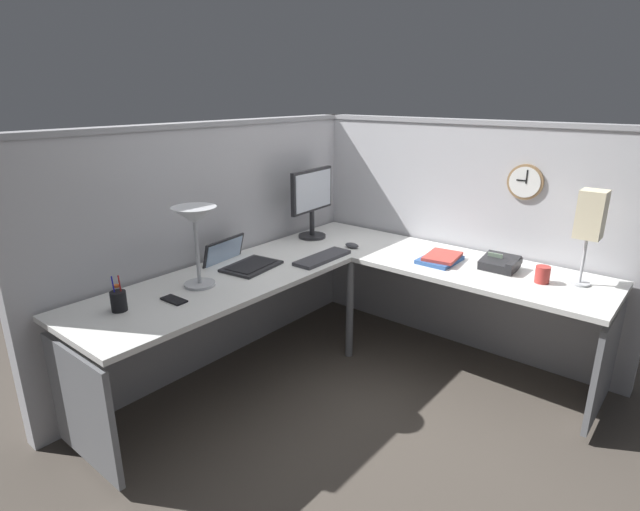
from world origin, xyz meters
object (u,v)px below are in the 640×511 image
at_px(keyboard, 323,258).
at_px(monitor, 312,198).
at_px(laptop, 239,261).
at_px(coffee_mug, 542,275).
at_px(pen_cup, 119,301).
at_px(book_stack, 441,258).
at_px(desk_lamp_dome, 195,222).
at_px(computer_mouse, 352,245).
at_px(office_phone, 501,264).
at_px(wall_clock, 525,182).
at_px(cell_phone, 174,300).
at_px(desk_lamp_paper, 591,217).

bearing_deg(keyboard, monitor, 47.19).
relative_size(laptop, coffee_mug, 4.40).
height_order(pen_cup, book_stack, pen_cup).
bearing_deg(desk_lamp_dome, laptop, 13.78).
xyz_separation_m(computer_mouse, desk_lamp_dome, (-1.10, 0.24, 0.35)).
bearing_deg(office_phone, computer_mouse, 102.50).
relative_size(monitor, wall_clock, 2.27).
bearing_deg(pen_cup, desk_lamp_dome, -4.25).
relative_size(computer_mouse, cell_phone, 0.72).
height_order(computer_mouse, pen_cup, pen_cup).
relative_size(pen_cup, book_stack, 0.61).
relative_size(book_stack, desk_lamp_paper, 0.56).
distance_m(desk_lamp_dome, cell_phone, 0.43).
height_order(keyboard, office_phone, office_phone).
height_order(laptop, office_phone, laptop).
bearing_deg(cell_phone, wall_clock, -33.47).
bearing_deg(desk_lamp_paper, office_phone, 95.72).
bearing_deg(wall_clock, desk_lamp_paper, -119.86).
bearing_deg(monitor, book_stack, -84.34).
bearing_deg(cell_phone, coffee_mug, -45.36).
bearing_deg(book_stack, coffee_mug, -87.61).
distance_m(computer_mouse, cell_phone, 1.33).
xyz_separation_m(office_phone, book_stack, (-0.09, 0.35, -0.02)).
bearing_deg(laptop, keyboard, -39.08).
height_order(keyboard, cell_phone, keyboard).
xyz_separation_m(coffee_mug, wall_clock, (0.36, 0.27, 0.44)).
distance_m(desk_lamp_paper, wall_clock, 0.52).
xyz_separation_m(keyboard, wall_clock, (0.83, -0.94, 0.48)).
bearing_deg(coffee_mug, wall_clock, 36.56).
bearing_deg(wall_clock, computer_mouse, 118.15).
bearing_deg(desk_lamp_paper, desk_lamp_dome, 129.97).
distance_m(laptop, computer_mouse, 0.80).
bearing_deg(computer_mouse, wall_clock, -61.85).
xyz_separation_m(laptop, office_phone, (0.94, -1.28, 0.01)).
distance_m(computer_mouse, coffee_mug, 1.22).
relative_size(desk_lamp_dome, pen_cup, 2.47).
bearing_deg(desk_lamp_dome, wall_clock, -36.32).
xyz_separation_m(desk_lamp_paper, coffee_mug, (-0.11, 0.17, -0.34)).
bearing_deg(desk_lamp_dome, pen_cup, 175.75).
height_order(cell_phone, desk_lamp_paper, desk_lamp_paper).
distance_m(cell_phone, book_stack, 1.64).
relative_size(cell_phone, coffee_mug, 1.50).
bearing_deg(desk_lamp_paper, coffee_mug, 122.47).
relative_size(laptop, desk_lamp_paper, 0.80).
height_order(laptop, coffee_mug, laptop).
bearing_deg(coffee_mug, laptop, 119.63).
bearing_deg(keyboard, desk_lamp_paper, -67.75).
bearing_deg(pen_cup, wall_clock, -30.49).
distance_m(laptop, desk_lamp_dome, 0.51).
height_order(computer_mouse, desk_lamp_paper, desk_lamp_paper).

